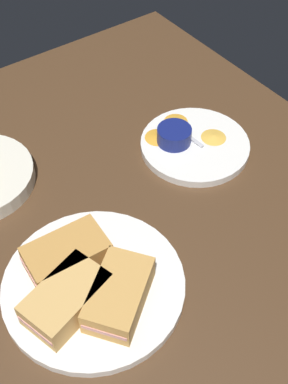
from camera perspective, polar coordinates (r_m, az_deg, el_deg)
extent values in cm
cube|color=#4C331E|center=(90.03, -5.83, -4.69)|extent=(110.00, 110.00, 3.00)
cylinder|color=white|center=(81.23, -5.82, -10.61)|extent=(29.44, 29.44, 1.60)
cube|color=#C68C42|center=(81.01, -8.88, -7.21)|extent=(13.43, 8.37, 4.80)
cube|color=#DB938E|center=(81.01, -8.88, -7.21)|extent=(13.66, 7.78, 0.80)
cube|color=tan|center=(76.78, -8.93, -12.07)|extent=(14.63, 11.00, 4.80)
cube|color=#DB938E|center=(76.78, -8.93, -12.07)|extent=(14.70, 10.49, 0.80)
cube|color=tan|center=(76.35, -2.90, -11.71)|extent=(14.97, 13.86, 4.80)
cube|color=#DB938E|center=(76.35, -2.90, -11.71)|extent=(14.81, 13.53, 0.80)
cylinder|color=#0C144C|center=(76.03, -2.86, -12.79)|extent=(6.25, 6.25, 3.95)
cylinder|color=black|center=(74.66, -2.91, -12.21)|extent=(5.13, 5.13, 0.60)
cube|color=silver|center=(82.15, -5.50, -8.17)|extent=(1.74, 5.56, 0.40)
ellipsoid|color=silver|center=(79.22, -3.98, -11.11)|extent=(2.72, 3.53, 0.80)
cylinder|color=white|center=(102.28, 5.88, 5.39)|extent=(22.29, 22.29, 1.60)
cylinder|color=navy|center=(100.51, 3.50, 6.55)|extent=(7.01, 7.01, 3.27)
cylinder|color=olive|center=(99.69, 3.53, 7.08)|extent=(5.75, 5.75, 0.60)
cube|color=silver|center=(101.86, 5.69, 6.00)|extent=(1.30, 5.55, 0.40)
ellipsoid|color=silver|center=(104.56, 3.55, 7.61)|extent=(2.48, 3.39, 0.80)
cone|color=gold|center=(103.10, 8.04, 6.38)|extent=(7.05, 7.05, 0.60)
cone|color=gold|center=(106.11, 3.69, 8.24)|extent=(6.91, 6.91, 0.60)
cone|color=gold|center=(102.13, 1.61, 6.44)|extent=(7.54, 7.54, 0.60)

